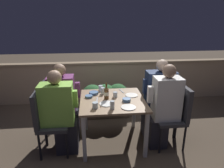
{
  "coord_description": "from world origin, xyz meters",
  "views": [
    {
      "loc": [
        -0.29,
        -2.72,
        1.92
      ],
      "look_at": [
        0.0,
        0.07,
        0.95
      ],
      "focal_mm": 32.0,
      "sensor_mm": 36.0,
      "label": 1
    }
  ],
  "objects_px": {
    "person_navy_jumper": "(158,98)",
    "chair_left_far": "(51,107)",
    "chair_left_near": "(46,117)",
    "person_white_polo": "(164,107)",
    "chair_right_far": "(169,101)",
    "chair_right_near": "(177,111)",
    "person_green_blouse": "(60,113)",
    "beer_bottle": "(106,93)",
    "person_purple_stripe": "(64,103)"
  },
  "relations": [
    {
      "from": "chair_right_near",
      "to": "chair_left_near",
      "type": "bearing_deg",
      "value": 179.48
    },
    {
      "from": "chair_left_near",
      "to": "beer_bottle",
      "type": "height_order",
      "value": "beer_bottle"
    },
    {
      "from": "person_green_blouse",
      "to": "person_purple_stripe",
      "type": "relative_size",
      "value": 1.0
    },
    {
      "from": "person_navy_jumper",
      "to": "person_white_polo",
      "type": "bearing_deg",
      "value": -93.95
    },
    {
      "from": "chair_left_near",
      "to": "person_white_polo",
      "type": "bearing_deg",
      "value": -0.58
    },
    {
      "from": "person_green_blouse",
      "to": "person_navy_jumper",
      "type": "relative_size",
      "value": 0.97
    },
    {
      "from": "chair_left_near",
      "to": "chair_right_near",
      "type": "bearing_deg",
      "value": -0.52
    },
    {
      "from": "chair_right_near",
      "to": "person_navy_jumper",
      "type": "height_order",
      "value": "person_navy_jumper"
    },
    {
      "from": "person_green_blouse",
      "to": "chair_left_far",
      "type": "distance_m",
      "value": 0.39
    },
    {
      "from": "beer_bottle",
      "to": "person_navy_jumper",
      "type": "bearing_deg",
      "value": 10.46
    },
    {
      "from": "chair_right_far",
      "to": "person_navy_jumper",
      "type": "height_order",
      "value": "person_navy_jumper"
    },
    {
      "from": "person_white_polo",
      "to": "beer_bottle",
      "type": "relative_size",
      "value": 5.14
    },
    {
      "from": "chair_right_far",
      "to": "beer_bottle",
      "type": "xyz_separation_m",
      "value": [
        -1.05,
        -0.16,
        0.26
      ]
    },
    {
      "from": "chair_right_near",
      "to": "person_navy_jumper",
      "type": "xyz_separation_m",
      "value": [
        -0.18,
        0.36,
        0.07
      ]
    },
    {
      "from": "person_white_polo",
      "to": "person_navy_jumper",
      "type": "height_order",
      "value": "person_white_polo"
    },
    {
      "from": "person_navy_jumper",
      "to": "beer_bottle",
      "type": "bearing_deg",
      "value": -169.54
    },
    {
      "from": "person_purple_stripe",
      "to": "beer_bottle",
      "type": "distance_m",
      "value": 0.69
    },
    {
      "from": "beer_bottle",
      "to": "person_green_blouse",
      "type": "bearing_deg",
      "value": -164.57
    },
    {
      "from": "chair_left_far",
      "to": "person_navy_jumper",
      "type": "relative_size",
      "value": 0.75
    },
    {
      "from": "chair_left_far",
      "to": "chair_right_far",
      "type": "xyz_separation_m",
      "value": [
        1.9,
        0.01,
        0.0
      ]
    },
    {
      "from": "person_green_blouse",
      "to": "chair_right_near",
      "type": "height_order",
      "value": "person_green_blouse"
    },
    {
      "from": "chair_left_near",
      "to": "person_purple_stripe",
      "type": "height_order",
      "value": "person_purple_stripe"
    },
    {
      "from": "chair_left_near",
      "to": "person_green_blouse",
      "type": "xyz_separation_m",
      "value": [
        0.2,
        0.0,
        0.05
      ]
    },
    {
      "from": "chair_left_near",
      "to": "chair_left_far",
      "type": "relative_size",
      "value": 1.0
    },
    {
      "from": "chair_left_near",
      "to": "beer_bottle",
      "type": "distance_m",
      "value": 0.92
    },
    {
      "from": "chair_right_far",
      "to": "chair_left_far",
      "type": "bearing_deg",
      "value": -179.83
    },
    {
      "from": "person_white_polo",
      "to": "person_navy_jumper",
      "type": "bearing_deg",
      "value": 86.05
    },
    {
      "from": "chair_right_far",
      "to": "beer_bottle",
      "type": "height_order",
      "value": "beer_bottle"
    },
    {
      "from": "person_green_blouse",
      "to": "beer_bottle",
      "type": "xyz_separation_m",
      "value": [
        0.66,
        0.18,
        0.21
      ]
    },
    {
      "from": "chair_left_near",
      "to": "person_white_polo",
      "type": "relative_size",
      "value": 0.74
    },
    {
      "from": "person_purple_stripe",
      "to": "beer_bottle",
      "type": "height_order",
      "value": "person_purple_stripe"
    },
    {
      "from": "chair_right_near",
      "to": "chair_right_far",
      "type": "relative_size",
      "value": 1.0
    },
    {
      "from": "chair_left_near",
      "to": "person_white_polo",
      "type": "height_order",
      "value": "person_white_polo"
    },
    {
      "from": "chair_left_near",
      "to": "person_navy_jumper",
      "type": "distance_m",
      "value": 1.75
    },
    {
      "from": "chair_right_far",
      "to": "person_navy_jumper",
      "type": "distance_m",
      "value": 0.21
    },
    {
      "from": "person_navy_jumper",
      "to": "chair_left_far",
      "type": "bearing_deg",
      "value": -179.81
    },
    {
      "from": "chair_left_far",
      "to": "chair_right_far",
      "type": "distance_m",
      "value": 1.9
    },
    {
      "from": "chair_left_far",
      "to": "beer_bottle",
      "type": "bearing_deg",
      "value": -10.06
    },
    {
      "from": "chair_left_far",
      "to": "chair_left_near",
      "type": "bearing_deg",
      "value": -93.1
    },
    {
      "from": "chair_left_near",
      "to": "chair_right_far",
      "type": "height_order",
      "value": "same"
    },
    {
      "from": "person_purple_stripe",
      "to": "beer_bottle",
      "type": "relative_size",
      "value": 4.99
    },
    {
      "from": "person_white_polo",
      "to": "person_navy_jumper",
      "type": "relative_size",
      "value": 1.01
    },
    {
      "from": "chair_left_near",
      "to": "person_green_blouse",
      "type": "relative_size",
      "value": 0.77
    },
    {
      "from": "chair_right_near",
      "to": "beer_bottle",
      "type": "bearing_deg",
      "value": 168.95
    },
    {
      "from": "person_white_polo",
      "to": "person_navy_jumper",
      "type": "xyz_separation_m",
      "value": [
        0.02,
        0.36,
        -0.01
      ]
    },
    {
      "from": "chair_left_far",
      "to": "chair_right_near",
      "type": "bearing_deg",
      "value": -10.6
    },
    {
      "from": "person_purple_stripe",
      "to": "chair_right_near",
      "type": "distance_m",
      "value": 1.71
    },
    {
      "from": "person_white_polo",
      "to": "chair_left_near",
      "type": "bearing_deg",
      "value": 179.42
    },
    {
      "from": "chair_left_far",
      "to": "chair_right_near",
      "type": "height_order",
      "value": "same"
    },
    {
      "from": "person_purple_stripe",
      "to": "chair_right_far",
      "type": "height_order",
      "value": "person_purple_stripe"
    }
  ]
}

